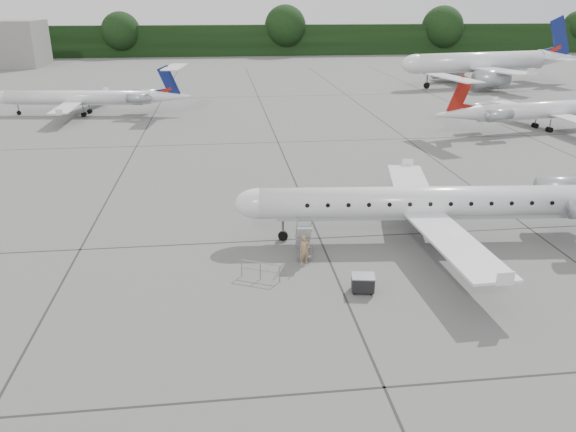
{
  "coord_description": "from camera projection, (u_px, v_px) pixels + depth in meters",
  "views": [
    {
      "loc": [
        -10.09,
        -29.2,
        14.18
      ],
      "look_at": [
        -6.43,
        1.41,
        2.3
      ],
      "focal_mm": 35.0,
      "sensor_mm": 36.0,
      "label": 1
    }
  ],
  "objects": [
    {
      "name": "treeline",
      "position": [
        255.0,
        40.0,
        152.28
      ],
      "size": [
        260.0,
        4.0,
        8.0
      ],
      "primitive_type": "cube",
      "color": "black",
      "rests_on": "ground"
    },
    {
      "name": "bg_regional_left",
      "position": [
        77.0,
        91.0,
        73.03
      ],
      "size": [
        26.23,
        20.35,
        6.36
      ],
      "primitive_type": null,
      "rotation": [
        0.0,
        0.0,
        -0.13
      ],
      "color": "silver",
      "rests_on": "ground"
    },
    {
      "name": "baggage_cart",
      "position": [
        363.0,
        283.0,
        29.04
      ],
      "size": [
        1.28,
        1.1,
        0.99
      ],
      "primitive_type": null,
      "rotation": [
        0.0,
        0.0,
        -0.17
      ],
      "color": "black",
      "rests_on": "ground"
    },
    {
      "name": "bg_narrowbody",
      "position": [
        481.0,
        52.0,
        97.16
      ],
      "size": [
        35.92,
        28.77,
        11.54
      ],
      "primitive_type": null,
      "rotation": [
        0.0,
        0.0,
        0.19
      ],
      "color": "silver",
      "rests_on": "ground"
    },
    {
      "name": "airstair",
      "position": [
        303.0,
        238.0,
        33.1
      ],
      "size": [
        1.04,
        2.3,
        2.16
      ],
      "primitive_type": null,
      "rotation": [
        0.0,
        0.0,
        -0.09
      ],
      "color": "silver",
      "rests_on": "ground"
    },
    {
      "name": "main_regional_jet",
      "position": [
        430.0,
        187.0,
        34.46
      ],
      "size": [
        28.49,
        21.65,
        6.89
      ],
      "primitive_type": null,
      "rotation": [
        0.0,
        0.0,
        -0.09
      ],
      "color": "silver",
      "rests_on": "ground"
    },
    {
      "name": "safety_railing",
      "position": [
        260.0,
        271.0,
        30.33
      ],
      "size": [
        2.02,
        1.01,
        1.0
      ],
      "primitive_type": null,
      "rotation": [
        0.0,
        0.0,
        -0.44
      ],
      "color": "gray",
      "rests_on": "ground"
    },
    {
      "name": "passenger",
      "position": [
        305.0,
        250.0,
        31.99
      ],
      "size": [
        0.75,
        0.61,
        1.76
      ],
      "primitive_type": "imported",
      "rotation": [
        0.0,
        0.0,
        0.35
      ],
      "color": "#977552",
      "rests_on": "ground"
    },
    {
      "name": "ground",
      "position": [
        398.0,
        256.0,
        33.27
      ],
      "size": [
        320.0,
        320.0,
        0.0
      ],
      "primitive_type": "plane",
      "color": "slate",
      "rests_on": "ground"
    },
    {
      "name": "bg_regional_right",
      "position": [
        553.0,
        101.0,
        64.69
      ],
      "size": [
        28.04,
        22.4,
        6.6
      ],
      "primitive_type": null,
      "rotation": [
        0.0,
        0.0,
        3.32
      ],
      "color": "silver",
      "rests_on": "ground"
    }
  ]
}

